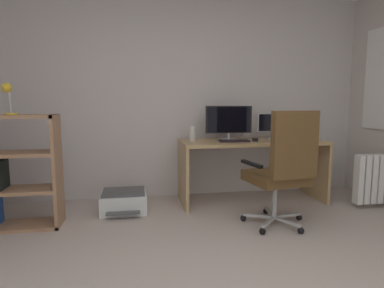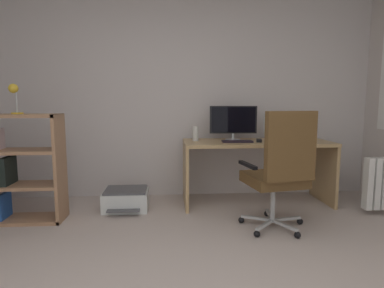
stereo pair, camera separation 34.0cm
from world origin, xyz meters
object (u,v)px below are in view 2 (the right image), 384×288
at_px(desk, 256,156).
at_px(computer_mouse, 259,140).
at_px(printer, 126,199).
at_px(keyboard, 237,141).
at_px(bookshelf, 3,171).
at_px(office_chair, 280,169).
at_px(monitor_main, 233,121).
at_px(desktop_speaker, 195,134).
at_px(desk_lamp, 14,94).
at_px(monitor_secondary, 281,125).

xyz_separation_m(desk, computer_mouse, (0.00, -0.09, 0.20)).
distance_m(desk, printer, 1.57).
xyz_separation_m(keyboard, bookshelf, (-2.40, -0.31, -0.24)).
height_order(desk, office_chair, office_chair).
xyz_separation_m(monitor_main, computer_mouse, (0.26, -0.20, -0.21)).
height_order(keyboard, computer_mouse, computer_mouse).
distance_m(desktop_speaker, office_chair, 1.19).
bearing_deg(monitor_main, keyboard, -88.70).
xyz_separation_m(desk, office_chair, (-0.02, -0.87, 0.03)).
height_order(monitor_main, bookshelf, monitor_main).
bearing_deg(keyboard, monitor_main, 92.31).
bearing_deg(office_chair, desk_lamp, 169.48).
bearing_deg(printer, monitor_secondary, 7.40).
distance_m(bookshelf, printer, 1.26).
height_order(office_chair, desk_lamp, desk_lamp).
relative_size(computer_mouse, bookshelf, 0.09).
bearing_deg(desk_lamp, keyboard, 7.91).
xyz_separation_m(monitor_main, keyboard, (0.00, -0.22, -0.22)).
relative_size(monitor_secondary, desk_lamp, 1.39).
bearing_deg(desk_lamp, monitor_secondary, 10.66).
xyz_separation_m(office_chair, printer, (-1.48, 0.75, -0.48)).
relative_size(keyboard, printer, 0.70).
xyz_separation_m(desk, monitor_main, (-0.26, 0.12, 0.41)).
distance_m(desk, monitor_main, 0.50).
distance_m(desktop_speaker, printer, 1.08).
bearing_deg(computer_mouse, office_chair, -78.14).
distance_m(monitor_main, computer_mouse, 0.39).
height_order(desktop_speaker, desk_lamp, desk_lamp).
height_order(keyboard, office_chair, office_chair).
height_order(monitor_secondary, office_chair, office_chair).
relative_size(monitor_main, office_chair, 0.50).
distance_m(monitor_secondary, desk_lamp, 2.89).
relative_size(computer_mouse, desk_lamp, 0.34).
distance_m(monitor_secondary, office_chair, 1.10).
height_order(computer_mouse, bookshelf, bookshelf).
bearing_deg(desk_lamp, computer_mouse, 7.47).
bearing_deg(bookshelf, desktop_speaker, 13.89).
bearing_deg(desktop_speaker, computer_mouse, -12.21).
relative_size(monitor_main, bookshelf, 0.52).
relative_size(desktop_speaker, office_chair, 0.15).
xyz_separation_m(desk, keyboard, (-0.25, -0.10, 0.19)).
xyz_separation_m(desk, desk_lamp, (-2.50, -0.41, 0.71)).
bearing_deg(keyboard, printer, -178.13).
relative_size(desk, keyboard, 4.97).
bearing_deg(desk_lamp, printer, 16.43).
bearing_deg(office_chair, bookshelf, 170.08).
bearing_deg(office_chair, desk, 88.56).
bearing_deg(computer_mouse, keyboard, -162.64).
bearing_deg(monitor_secondary, bookshelf, -169.92).
bearing_deg(desk_lamp, office_chair, -10.52).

